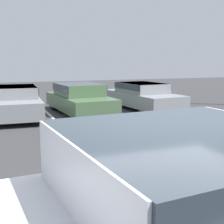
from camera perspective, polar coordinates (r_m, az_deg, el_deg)
stall_stripe_b at (r=13.04m, az=-11.27°, el=-0.58°), size 0.12×4.46×0.01m
stall_stripe_c at (r=13.78m, az=0.31°, el=0.15°), size 0.12×4.46×0.01m
stall_stripe_d at (r=15.02m, az=10.34°, el=0.77°), size 0.12×4.46×0.01m
pickup_truck at (r=3.13m, az=18.18°, el=-17.59°), size 5.91×2.58×1.68m
parked_sedan_a at (r=12.77m, az=-17.10°, el=1.94°), size 1.91×4.35×1.23m
parked_sedan_b at (r=13.38m, az=-5.99°, el=2.66°), size 2.15×4.44×1.25m
parked_sedan_c at (r=14.55m, az=5.57°, el=3.11°), size 2.25×4.64×1.19m
wheel_stop_curb at (r=16.28m, az=-4.11°, el=1.81°), size 1.80×0.20×0.14m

